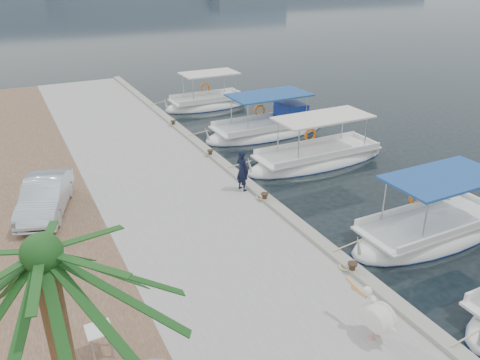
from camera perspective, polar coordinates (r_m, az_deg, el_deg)
name	(u,v)px	position (r m, az deg, el deg)	size (l,w,h in m)	color
ground	(294,229)	(16.71, 6.59, -5.95)	(400.00, 400.00, 0.00)	black
concrete_quay	(166,185)	(19.46, -8.98, -0.63)	(6.00, 40.00, 0.50)	gray
quay_curb	(227,166)	(20.25, -1.59, 1.68)	(0.44, 40.00, 0.12)	gray
cobblestone_strip	(36,212)	(18.75, -23.59, -3.56)	(4.00, 40.00, 0.50)	brown
fishing_caique_b	(430,233)	(17.39, 22.20, -6.03)	(6.61, 2.38, 2.83)	white
fishing_caique_c	(317,160)	(22.35, 9.37, 2.41)	(7.48, 2.30, 2.83)	white
fishing_caique_d	(267,131)	(25.94, 3.33, 6.01)	(7.20, 2.61, 2.83)	white
fishing_caique_e	(208,105)	(31.23, -3.91, 9.11)	(5.98, 2.34, 2.83)	white
mooring_bollards	(265,196)	(17.33, 3.02, -2.02)	(0.28, 20.28, 0.33)	black
pelican	(377,316)	(11.66, 16.41, -15.62)	(0.61, 1.54, 1.19)	tan
fisherman	(242,170)	(17.94, 0.28, 1.21)	(0.60, 0.39, 1.65)	black
date_palm	(42,256)	(6.81, -22.96, -8.51)	(4.60, 4.60, 5.41)	brown
parked_car	(45,196)	(17.73, -22.66, -1.85)	(1.32, 3.78, 1.24)	silver
folding_table	(100,336)	(11.31, -16.73, -17.78)	(0.55, 0.55, 0.73)	silver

